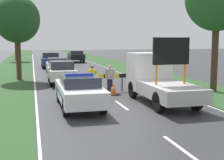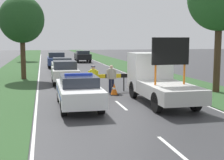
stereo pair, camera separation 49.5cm
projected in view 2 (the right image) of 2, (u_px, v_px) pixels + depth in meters
name	position (u px, v px, depth m)	size (l,w,h in m)	color
ground_plane	(126.00, 109.00, 13.93)	(160.00, 160.00, 0.00)	#333335
lane_markings	(80.00, 71.00, 30.83)	(7.93, 71.88, 0.01)	silver
grass_verge_left	(18.00, 70.00, 31.99)	(4.03, 120.00, 0.03)	#2D5128
grass_verge_right	(131.00, 67.00, 34.59)	(4.03, 120.00, 0.03)	#2D5128
police_car	(78.00, 90.00, 14.25)	(1.80, 4.93, 1.59)	white
work_truck	(158.00, 79.00, 15.51)	(2.03, 5.45, 3.19)	white
road_barrier	(105.00, 77.00, 18.46)	(2.86, 0.08, 1.06)	black
police_officer	(93.00, 77.00, 17.76)	(0.58, 0.37, 1.62)	#191E38
pedestrian_civilian	(111.00, 76.00, 18.22)	(0.58, 0.37, 1.62)	#191E38
traffic_cone_near_police	(135.00, 88.00, 17.85)	(0.48, 0.48, 0.66)	black
traffic_cone_centre_front	(102.00, 94.00, 16.49)	(0.35, 0.35, 0.49)	black
traffic_cone_near_truck	(68.00, 90.00, 17.54)	(0.37, 0.37, 0.51)	black
traffic_cone_behind_barrier	(114.00, 89.00, 17.50)	(0.48, 0.48, 0.66)	black
queued_car_van_white	(65.00, 72.00, 21.98)	(1.76, 3.98, 1.61)	silver
queued_car_sedan_silver	(62.00, 65.00, 28.31)	(1.78, 4.12, 1.46)	#B2B2B7
queued_car_hatch_blue	(56.00, 60.00, 34.99)	(1.94, 4.63, 1.67)	navy
queued_car_sedan_black	(83.00, 56.00, 42.91)	(1.92, 4.14, 1.57)	black
roadside_tree_near_left	(22.00, 20.00, 23.85)	(3.42, 3.42, 6.43)	#42301E
roadside_tree_mid_left	(23.00, 27.00, 45.23)	(2.90, 2.90, 6.53)	#42301E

